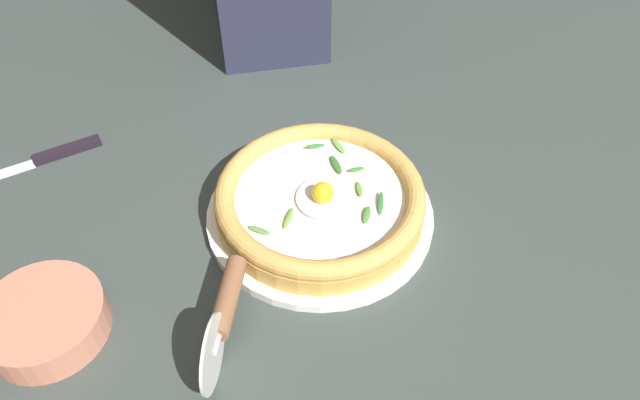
{
  "coord_description": "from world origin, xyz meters",
  "views": [
    {
      "loc": [
        0.48,
        0.03,
        0.56
      ],
      "look_at": [
        -0.02,
        0.04,
        0.03
      ],
      "focal_mm": 34.09,
      "sensor_mm": 36.0,
      "label": 1
    }
  ],
  "objects_px": {
    "side_bowl": "(44,320)",
    "pizza_cutter": "(223,314)",
    "table_knife": "(37,161)",
    "pizza": "(320,199)"
  },
  "relations": [
    {
      "from": "side_bowl",
      "to": "pizza_cutter",
      "type": "relative_size",
      "value": 0.84
    },
    {
      "from": "pizza",
      "to": "table_knife",
      "type": "bearing_deg",
      "value": -105.11
    },
    {
      "from": "pizza_cutter",
      "to": "table_knife",
      "type": "relative_size",
      "value": 0.67
    },
    {
      "from": "pizza_cutter",
      "to": "table_knife",
      "type": "height_order",
      "value": "pizza_cutter"
    },
    {
      "from": "pizza_cutter",
      "to": "table_knife",
      "type": "bearing_deg",
      "value": -133.33
    },
    {
      "from": "pizza",
      "to": "pizza_cutter",
      "type": "bearing_deg",
      "value": -30.93
    },
    {
      "from": "pizza",
      "to": "side_bowl",
      "type": "distance_m",
      "value": 0.33
    },
    {
      "from": "pizza",
      "to": "side_bowl",
      "type": "bearing_deg",
      "value": -61.29
    },
    {
      "from": "pizza",
      "to": "pizza_cutter",
      "type": "distance_m",
      "value": 0.19
    },
    {
      "from": "side_bowl",
      "to": "table_knife",
      "type": "bearing_deg",
      "value": -159.95
    }
  ]
}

